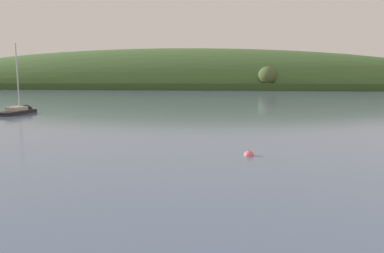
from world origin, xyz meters
name	(u,v)px	position (x,y,z in m)	size (l,w,h in m)	color
far_shoreline_hill	(160,89)	(-72.71, 242.83, 0.17)	(550.49, 82.90, 55.98)	#314A21
sailboat_midwater_white	(21,112)	(-38.88, 61.55, 0.21)	(3.60, 8.84, 13.16)	#232328
mooring_buoy_midchannel	(249,156)	(1.43, 36.25, 0.00)	(0.77, 0.77, 0.85)	#E06675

